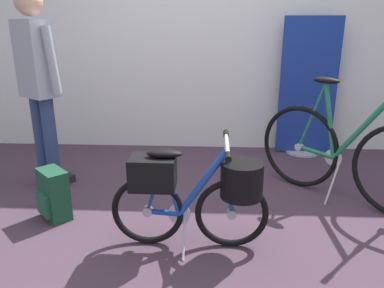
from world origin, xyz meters
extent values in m
plane|color=#473342|center=(0.00, 0.00, 0.00)|extent=(6.91, 6.91, 0.00)
cube|color=white|center=(0.00, 1.92, 1.35)|extent=(6.91, 0.10, 2.70)
cylinder|color=#B7B7BC|center=(1.16, 1.72, 0.01)|extent=(0.36, 0.36, 0.02)
cube|color=navy|center=(1.16, 1.72, 0.74)|extent=(0.60, 0.02, 1.43)
torus|color=black|center=(0.27, -0.17, 0.23)|extent=(0.46, 0.04, 0.46)
cylinder|color=#B7B7BC|center=(0.27, -0.17, 0.23)|extent=(0.06, 0.05, 0.06)
torus|color=black|center=(-0.26, -0.17, 0.23)|extent=(0.46, 0.04, 0.46)
cylinder|color=#B7B7BC|center=(-0.26, -0.17, 0.23)|extent=(0.06, 0.05, 0.06)
cylinder|color=#1947B2|center=(-0.16, -0.17, 0.23)|extent=(0.20, 0.04, 0.05)
cylinder|color=#1947B2|center=(0.09, -0.17, 0.43)|extent=(0.32, 0.05, 0.45)
cylinder|color=#1947B2|center=(-0.10, -0.17, 0.41)|extent=(0.12, 0.04, 0.39)
cylinder|color=#1947B2|center=(-0.16, -0.17, 0.23)|extent=(0.20, 0.03, 0.04)
cylinder|color=#1947B2|center=(0.25, -0.17, 0.44)|extent=(0.07, 0.03, 0.42)
cylinder|color=#1947B2|center=(-0.20, -0.17, 0.42)|extent=(0.14, 0.02, 0.38)
ellipsoid|color=black|center=(-0.14, -0.17, 0.62)|extent=(0.22, 0.09, 0.05)
cylinder|color=#B7B7BC|center=(0.23, -0.17, 0.67)|extent=(0.03, 0.03, 0.04)
cylinder|color=#B7B7BC|center=(0.23, -0.17, 0.69)|extent=(0.03, 0.44, 0.03)
cylinder|color=black|center=(0.23, -0.39, 0.69)|extent=(0.04, 0.09, 0.04)
cylinder|color=black|center=(0.23, 0.05, 0.69)|extent=(0.04, 0.09, 0.04)
cylinder|color=#B7B7BC|center=(-0.05, -0.17, 0.22)|extent=(0.14, 0.02, 0.14)
cylinder|color=#B7B7BC|center=(-0.02, -0.26, 0.10)|extent=(0.02, 0.19, 0.22)
cylinder|color=black|center=(0.33, -0.17, 0.46)|extent=(0.26, 0.26, 0.22)
cube|color=black|center=(-0.21, -0.17, 0.50)|extent=(0.28, 0.20, 0.20)
torus|color=black|center=(0.90, 0.82, 0.36)|extent=(0.55, 0.51, 0.71)
cylinder|color=#B7B7BC|center=(0.90, 0.82, 0.36)|extent=(0.08, 0.08, 0.06)
cylinder|color=#1E724C|center=(1.01, 0.72, 0.35)|extent=(0.25, 0.24, 0.05)
cylinder|color=#1E724C|center=(1.29, 0.46, 0.67)|extent=(0.38, 0.36, 0.68)
cylinder|color=#1E724C|center=(1.08, 0.66, 0.63)|extent=(0.15, 0.14, 0.60)
cylinder|color=#1E724C|center=(1.01, 0.72, 0.35)|extent=(0.25, 0.23, 0.04)
cylinder|color=#1E724C|center=(0.97, 0.76, 0.64)|extent=(0.16, 0.15, 0.58)
ellipsoid|color=black|center=(1.03, 0.70, 0.95)|extent=(0.22, 0.22, 0.05)
cylinder|color=#B7B7BC|center=(1.13, 0.61, 0.34)|extent=(0.11, 0.11, 0.14)
cylinder|color=#B7B7BC|center=(1.11, 0.51, 0.16)|extent=(0.14, 0.15, 0.33)
cylinder|color=navy|center=(-1.22, 0.67, 0.40)|extent=(0.11, 0.11, 0.79)
cube|color=black|center=(-1.19, 0.71, 0.04)|extent=(0.21, 0.25, 0.07)
cylinder|color=navy|center=(-1.35, 0.76, 0.40)|extent=(0.11, 0.11, 0.79)
cube|color=black|center=(-1.32, 0.80, 0.04)|extent=(0.21, 0.25, 0.07)
cube|color=#999EA8|center=(-1.28, 0.72, 1.10)|extent=(0.38, 0.35, 0.61)
cylinder|color=#999EA8|center=(-1.10, 0.61, 1.10)|extent=(0.12, 0.10, 0.52)
cylinder|color=#999EA8|center=(-1.44, 0.85, 1.10)|extent=(0.07, 0.11, 0.52)
sphere|color=tan|center=(-1.28, 0.72, 1.53)|extent=(0.21, 0.21, 0.21)
cube|color=#19472D|center=(-0.99, 0.14, 0.19)|extent=(0.28, 0.28, 0.37)
cube|color=#1F5939|center=(-1.06, 0.07, 0.13)|extent=(0.14, 0.14, 0.16)
camera|label=1|loc=(0.14, -2.24, 1.35)|focal=34.48mm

